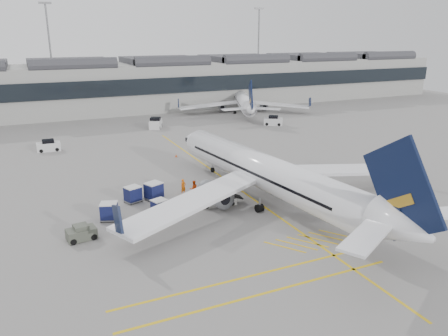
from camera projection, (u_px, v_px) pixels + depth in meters
name	position (u px, v px, depth m)	size (l,w,h in m)	color
ground	(183.00, 230.00, 41.68)	(220.00, 220.00, 0.00)	gray
terminal	(81.00, 86.00, 102.45)	(200.00, 20.45, 12.40)	#9E9E99
light_masts	(64.00, 48.00, 111.58)	(113.00, 0.60, 25.45)	slate
apron_markings	(232.00, 184.00, 54.33)	(0.25, 60.00, 0.01)	gold
airliner_main	(269.00, 174.00, 47.88)	(37.28, 40.94, 10.90)	white
airliner_far	(243.00, 101.00, 103.11)	(29.45, 32.60, 9.10)	white
belt_loader	(217.00, 200.00, 47.73)	(4.89, 1.99, 1.96)	silver
baggage_cart_a	(159.00, 207.00, 45.07)	(1.87, 1.70, 1.63)	gray
baggage_cart_b	(133.00, 194.00, 48.36)	(2.12, 1.94, 1.82)	gray
baggage_cart_c	(154.00, 190.00, 49.12)	(2.36, 2.19, 1.99)	gray
baggage_cart_d	(109.00, 211.00, 43.64)	(2.14, 1.95, 1.85)	gray
ramp_agent_a	(183.00, 187.00, 50.69)	(0.68, 0.45, 1.87)	orange
ramp_agent_b	(194.00, 189.00, 49.88)	(0.96, 0.75, 1.98)	#F04A0C
pushback_tug	(81.00, 233.00, 39.62)	(2.75, 1.91, 1.43)	#4B4F43
safety_cone_nose	(176.00, 156.00, 66.29)	(0.35, 0.35, 0.48)	#F24C0A
safety_cone_engine	(284.00, 184.00, 53.71)	(0.33, 0.33, 0.45)	#F24C0A
service_van_left	(48.00, 146.00, 69.58)	(3.55, 1.80, 1.82)	silver
service_van_mid	(156.00, 123.00, 86.53)	(3.58, 4.59, 2.11)	silver
service_van_right	(273.00, 121.00, 89.35)	(4.13, 3.63, 1.91)	silver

